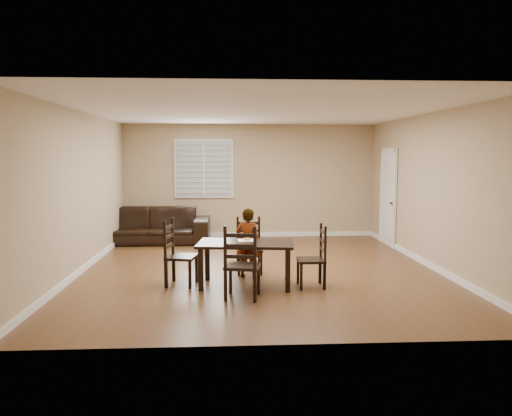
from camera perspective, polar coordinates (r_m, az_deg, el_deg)
The scene contains 11 objects.
ground at distance 8.71m, azimuth 0.36°, elevation -6.97°, with size 7.00×7.00×0.00m, color #59321E.
room at distance 8.67m, azimuth 0.52°, elevation 5.02°, with size 6.04×7.04×2.72m.
dining_table at distance 7.49m, azimuth -1.18°, elevation -4.62°, with size 1.50×0.95×0.66m.
chair_near at distance 8.41m, azimuth -0.84°, elevation -4.48°, with size 0.43×0.41×0.93m.
chair_far at distance 6.76m, azimuth -1.74°, elevation -6.71°, with size 0.54×0.51×1.03m.
chair_left at distance 7.68m, azimuth -9.39°, elevation -5.35°, with size 0.50×0.52×1.00m.
chair_right at distance 7.54m, azimuth 7.15°, elevation -5.76°, with size 0.40×0.42×0.94m.
child at distance 8.00m, azimuth -0.91°, elevation -4.02°, with size 0.41×0.27×1.12m, color gray.
napkin at distance 7.63m, azimuth -1.09°, elevation -3.71°, with size 0.26×0.26×0.00m, color white.
donut at distance 7.63m, azimuth -0.96°, elevation -3.56°, with size 0.10×0.10×0.04m.
sofa at distance 11.46m, azimuth -12.22°, elevation -1.95°, with size 2.72×1.06×0.80m, color black.
Camera 1 is at (-0.54, -8.47, 1.95)m, focal length 35.00 mm.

